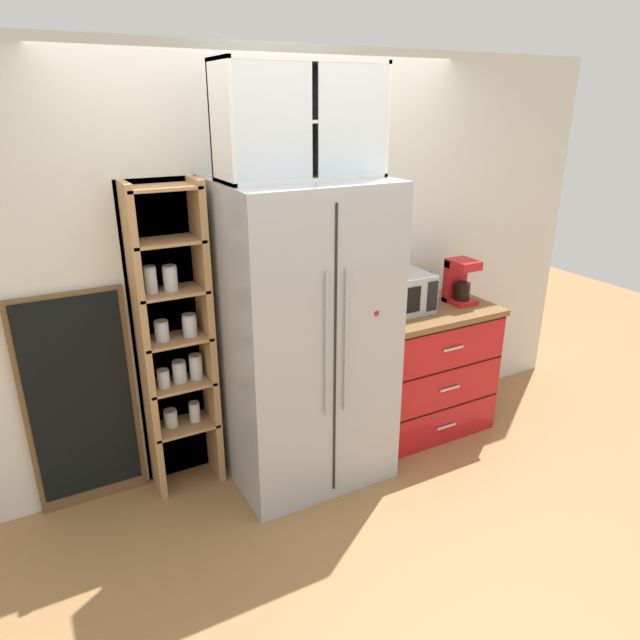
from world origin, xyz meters
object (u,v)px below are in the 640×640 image
microwave (397,293)px  bottle_cobalt (429,293)px  bottle_clear (430,294)px  mug_cream (431,297)px  refrigerator (305,337)px  coffee_maker (459,281)px  chalkboard_menu (81,402)px

microwave → bottle_cobalt: microwave is taller
bottle_cobalt → bottle_clear: 0.01m
microwave → bottle_cobalt: bearing=-13.4°
mug_cream → bottle_clear: bearing=-135.6°
microwave → mug_cream: bearing=3.1°
refrigerator → bottle_clear: (0.97, 0.05, 0.10)m
microwave → mug_cream: microwave is taller
refrigerator → coffee_maker: 1.26m
mug_cream → bottle_cobalt: 0.13m
mug_cream → bottle_clear: 0.13m
refrigerator → coffee_maker: (1.24, 0.08, 0.15)m
bottle_cobalt → chalkboard_menu: size_ratio=0.20×
refrigerator → microwave: 0.77m
coffee_maker → chalkboard_menu: size_ratio=0.24×
bottle_clear → chalkboard_menu: chalkboard_menu is taller
coffee_maker → bottle_cobalt: (-0.27, -0.01, -0.04)m
coffee_maker → mug_cream: bearing=162.8°
coffee_maker → mug_cream: 0.23m
refrigerator → coffee_maker: refrigerator is taller
microwave → bottle_cobalt: size_ratio=1.70×
chalkboard_menu → mug_cream: bearing=-4.8°
mug_cream → chalkboard_menu: 2.34m
refrigerator → bottle_cobalt: refrigerator is taller
bottle_clear → chalkboard_menu: (-2.23, 0.28, -0.37)m
mug_cream → bottle_cobalt: size_ratio=0.43×
bottle_cobalt → chalkboard_menu: (-2.23, 0.27, -0.38)m
bottle_clear → refrigerator: bearing=-176.8°
microwave → chalkboard_menu: (-2.00, 0.21, -0.39)m
mug_cream → coffee_maker: bearing=-17.2°
mug_cream → refrigerator: bearing=-172.6°
coffee_maker → bottle_cobalt: size_ratio=1.20×
refrigerator → bottle_clear: size_ratio=7.48×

